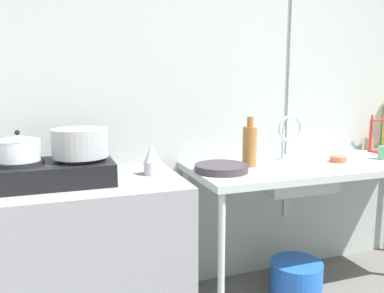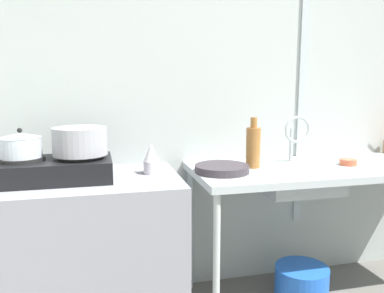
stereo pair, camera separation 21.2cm
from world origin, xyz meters
TOP-DOWN VIEW (x-y plane):
  - wall_back at (0.00, 1.84)m, footprint 4.84×0.10m
  - wall_metal_strip at (0.11, 1.78)m, footprint 0.05×0.01m
  - counter_concrete at (-1.39, 1.47)m, footprint 1.20×0.63m
  - counter_sink at (0.18, 1.47)m, footprint 1.75×0.63m
  - stove at (-1.43, 1.47)m, footprint 0.58×0.34m
  - pot_on_left_burner at (-1.57, 1.47)m, footprint 0.20×0.20m
  - pot_on_right_burner at (-1.29, 1.47)m, footprint 0.27×0.27m
  - percolator at (-0.93, 1.50)m, footprint 0.09×0.09m
  - sink_basin at (-0.05, 1.47)m, footprint 0.45×0.29m
  - faucet at (-0.03, 1.58)m, footprint 0.17×0.09m
  - frying_pan at (-0.55, 1.44)m, footprint 0.30×0.30m
  - small_bowl_on_drainboard at (0.24, 1.44)m, footprint 0.10×0.10m
  - bottle_by_sink at (-0.34, 1.52)m, footprint 0.08×0.08m
  - bucket_on_floor at (-0.04, 1.43)m, footprint 0.32×0.32m

SIDE VIEW (x-z plane):
  - bucket_on_floor at x=-0.04m, z-range 0.00..0.22m
  - counter_concrete at x=-1.39m, z-range 0.00..0.83m
  - sink_basin at x=-0.05m, z-range 0.67..0.83m
  - counter_sink at x=0.18m, z-range 0.36..1.18m
  - small_bowl_on_drainboard at x=0.24m, z-range 0.83..0.86m
  - frying_pan at x=-0.55m, z-range 0.83..0.87m
  - stove at x=-1.43m, z-range 0.82..0.95m
  - percolator at x=-0.93m, z-range 0.82..0.99m
  - bottle_by_sink at x=-0.34m, z-range 0.80..1.09m
  - pot_on_left_burner at x=-1.57m, z-range 0.94..1.08m
  - faucet at x=-0.03m, z-range 0.87..1.16m
  - pot_on_right_burner at x=-1.29m, z-range 0.95..1.09m
  - wall_back at x=0.00m, z-range 0.00..2.53m
  - wall_metal_strip at x=0.11m, z-range 0.38..2.41m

